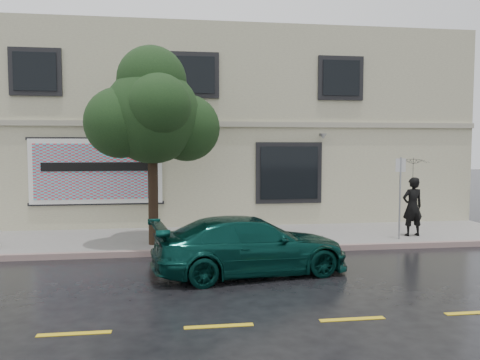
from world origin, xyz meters
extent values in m
plane|color=black|center=(0.00, 0.00, 0.00)|extent=(90.00, 90.00, 0.00)
cube|color=gray|center=(0.00, 3.25, 0.07)|extent=(20.00, 3.50, 0.15)
cube|color=gray|center=(0.00, 1.50, 0.07)|extent=(20.00, 0.18, 0.16)
cube|color=gold|center=(0.00, -3.50, 0.01)|extent=(19.00, 0.12, 0.01)
cube|color=beige|center=(0.00, 9.00, 3.50)|extent=(20.00, 8.00, 7.00)
cube|color=#9E9984|center=(0.00, 4.96, 3.60)|extent=(20.00, 0.12, 0.18)
cube|color=black|center=(3.20, 4.96, 1.95)|extent=(2.30, 0.10, 2.10)
cube|color=black|center=(3.20, 4.90, 1.95)|extent=(2.00, 0.05, 1.80)
cube|color=black|center=(-5.00, 4.90, 5.20)|extent=(1.30, 0.05, 1.20)
cube|color=black|center=(0.00, 4.90, 5.20)|extent=(1.30, 0.05, 1.20)
cube|color=black|center=(5.00, 4.90, 5.20)|extent=(1.30, 0.05, 1.20)
cube|color=white|center=(-3.20, 4.93, 2.05)|extent=(4.20, 0.06, 2.10)
cube|color=#DB3042|center=(-3.20, 4.89, 2.05)|extent=(3.90, 0.04, 1.80)
cube|color=black|center=(-3.20, 4.96, 1.00)|extent=(4.30, 0.10, 0.10)
cube|color=black|center=(-3.20, 4.96, 3.10)|extent=(4.30, 0.10, 0.10)
cube|color=black|center=(-3.20, 4.86, 2.20)|extent=(3.40, 0.02, 0.28)
imported|color=#08342E|center=(1.00, -0.50, 0.64)|extent=(4.65, 2.61, 1.28)
imported|color=black|center=(6.42, 2.48, 1.04)|extent=(0.68, 0.47, 1.78)
imported|color=black|center=(6.42, 2.48, 2.28)|extent=(1.02, 1.02, 0.70)
cylinder|color=black|center=(-1.27, 2.29, 1.40)|extent=(0.27, 0.27, 2.49)
sphere|color=black|center=(-1.27, 2.29, 3.68)|extent=(2.61, 2.61, 2.61)
cylinder|color=gray|center=(5.79, 2.05, 1.35)|extent=(0.05, 0.05, 2.39)
cube|color=silver|center=(5.79, 2.05, 2.31)|extent=(0.29, 0.04, 0.39)
camera|label=1|loc=(-0.65, -10.68, 2.82)|focal=35.00mm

